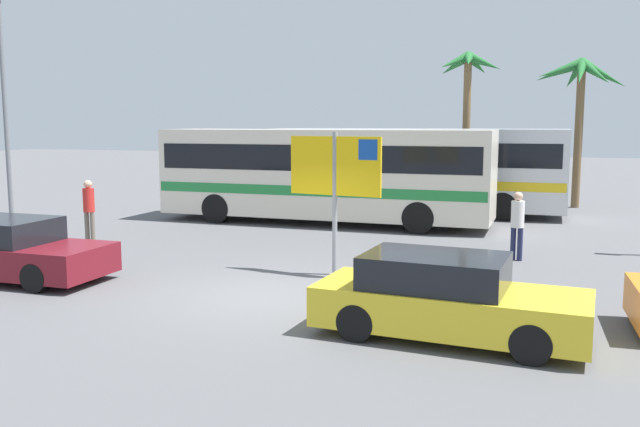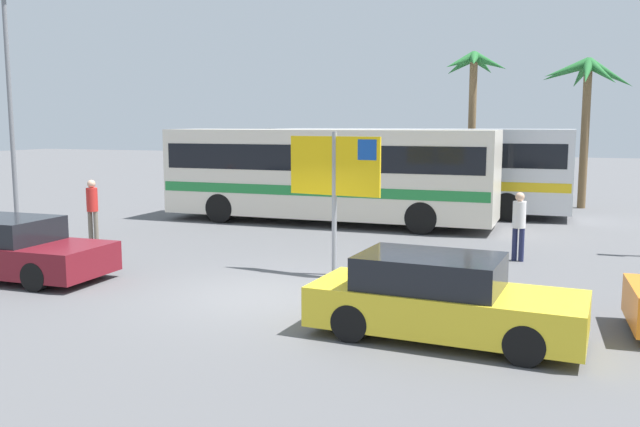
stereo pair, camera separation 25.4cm
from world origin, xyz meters
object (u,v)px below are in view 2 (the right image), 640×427
object	(u,v)px
bus_rear_coach	(416,166)
pedestrian_by_bus	(519,221)
car_yellow	(441,299)
bus_front_coach	(327,171)
car_maroon	(8,249)
ferry_sign	(336,172)
pedestrian_near_sign	(92,205)

from	to	relation	value
bus_rear_coach	pedestrian_by_bus	size ratio (longest dim) A/B	6.56
bus_rear_coach	car_yellow	distance (m)	15.18
bus_rear_coach	pedestrian_by_bus	world-z (taller)	bus_rear_coach
bus_front_coach	pedestrian_by_bus	bearing A→B (deg)	-33.37
bus_rear_coach	pedestrian_by_bus	distance (m)	9.17
car_maroon	ferry_sign	bearing A→B (deg)	21.10
pedestrian_near_sign	bus_rear_coach	bearing A→B (deg)	-45.13
pedestrian_by_bus	pedestrian_near_sign	distance (m)	11.84
ferry_sign	car_yellow	xyz separation A→B (m)	(2.98, -3.63, -1.69)
bus_rear_coach	car_maroon	distance (m)	15.14
bus_rear_coach	car_yellow	world-z (taller)	bus_rear_coach
ferry_sign	car_maroon	distance (m)	7.45
pedestrian_near_sign	car_maroon	bearing A→B (deg)	-169.89
bus_front_coach	pedestrian_by_bus	distance (m)	7.88
ferry_sign	car_yellow	world-z (taller)	ferry_sign
pedestrian_by_bus	pedestrian_near_sign	bearing A→B (deg)	-61.61
bus_rear_coach	pedestrian_near_sign	distance (m)	11.94
car_yellow	bus_front_coach	bearing A→B (deg)	121.63
ferry_sign	car_yellow	bearing A→B (deg)	-42.20
bus_front_coach	bus_rear_coach	size ratio (longest dim) A/B	1.00
bus_rear_coach	car_yellow	bearing A→B (deg)	-76.34
bus_rear_coach	ferry_sign	size ratio (longest dim) A/B	3.50
pedestrian_near_sign	ferry_sign	bearing A→B (deg)	-108.89
ferry_sign	bus_front_coach	bearing A→B (deg)	119.45
car_maroon	pedestrian_by_bus	world-z (taller)	pedestrian_by_bus
pedestrian_near_sign	bus_front_coach	bearing A→B (deg)	-49.68
car_maroon	pedestrian_by_bus	distance (m)	11.92
ferry_sign	car_maroon	xyz separation A→B (m)	(-6.73, -2.70, -1.69)
ferry_sign	pedestrian_by_bus	world-z (taller)	ferry_sign
car_maroon	car_yellow	bearing A→B (deg)	-6.22
bus_front_coach	pedestrian_near_sign	world-z (taller)	bus_front_coach
bus_front_coach	car_maroon	size ratio (longest dim) A/B	2.48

